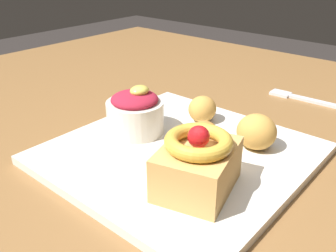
{
  "coord_description": "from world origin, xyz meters",
  "views": [
    {
      "loc": [
        -0.3,
        -0.36,
        0.98
      ],
      "look_at": [
        0.03,
        -0.07,
        0.77
      ],
      "focal_mm": 39.41,
      "sensor_mm": 36.0,
      "label": 1
    }
  ],
  "objects_px": {
    "front_plate": "(180,154)",
    "fritter_front": "(202,109)",
    "berry_ramekin": "(135,113)",
    "fritter_back": "(204,134)",
    "fork": "(298,98)",
    "cake_slice": "(198,163)",
    "fritter_middle": "(257,132)"
  },
  "relations": [
    {
      "from": "berry_ramekin",
      "to": "fork",
      "type": "relative_size",
      "value": 0.64
    },
    {
      "from": "fritter_back",
      "to": "cake_slice",
      "type": "bearing_deg",
      "value": -148.93
    },
    {
      "from": "front_plate",
      "to": "fork",
      "type": "xyz_separation_m",
      "value": [
        0.3,
        -0.03,
        -0.0
      ]
    },
    {
      "from": "fritter_middle",
      "to": "berry_ramekin",
      "type": "bearing_deg",
      "value": 114.39
    },
    {
      "from": "fritter_front",
      "to": "fritter_back",
      "type": "height_order",
      "value": "fritter_front"
    },
    {
      "from": "cake_slice",
      "to": "fritter_middle",
      "type": "xyz_separation_m",
      "value": [
        0.12,
        -0.0,
        -0.01
      ]
    },
    {
      "from": "cake_slice",
      "to": "fritter_back",
      "type": "xyz_separation_m",
      "value": [
        0.08,
        0.05,
        -0.02
      ]
    },
    {
      "from": "berry_ramekin",
      "to": "fritter_front",
      "type": "height_order",
      "value": "berry_ramekin"
    },
    {
      "from": "fritter_front",
      "to": "berry_ramekin",
      "type": "bearing_deg",
      "value": 151.0
    },
    {
      "from": "fork",
      "to": "fritter_front",
      "type": "bearing_deg",
      "value": 71.52
    },
    {
      "from": "front_plate",
      "to": "fritter_back",
      "type": "height_order",
      "value": "fritter_back"
    },
    {
      "from": "front_plate",
      "to": "fritter_middle",
      "type": "xyz_separation_m",
      "value": [
        0.07,
        -0.07,
        0.03
      ]
    },
    {
      "from": "front_plate",
      "to": "fritter_middle",
      "type": "relative_size",
      "value": 5.84
    },
    {
      "from": "front_plate",
      "to": "fritter_back",
      "type": "distance_m",
      "value": 0.04
    },
    {
      "from": "front_plate",
      "to": "fritter_middle",
      "type": "height_order",
      "value": "fritter_middle"
    },
    {
      "from": "front_plate",
      "to": "fritter_front",
      "type": "height_order",
      "value": "fritter_front"
    },
    {
      "from": "cake_slice",
      "to": "fork",
      "type": "bearing_deg",
      "value": 5.44
    },
    {
      "from": "cake_slice",
      "to": "fritter_back",
      "type": "distance_m",
      "value": 0.1
    },
    {
      "from": "front_plate",
      "to": "cake_slice",
      "type": "distance_m",
      "value": 0.09
    },
    {
      "from": "cake_slice",
      "to": "fritter_middle",
      "type": "bearing_deg",
      "value": -1.81
    },
    {
      "from": "fritter_middle",
      "to": "fritter_back",
      "type": "distance_m",
      "value": 0.07
    },
    {
      "from": "front_plate",
      "to": "cake_slice",
      "type": "bearing_deg",
      "value": -128.65
    },
    {
      "from": "berry_ramekin",
      "to": "fritter_back",
      "type": "relative_size",
      "value": 2.07
    },
    {
      "from": "cake_slice",
      "to": "fritter_front",
      "type": "xyz_separation_m",
      "value": [
        0.14,
        0.1,
        -0.01
      ]
    },
    {
      "from": "cake_slice",
      "to": "berry_ramekin",
      "type": "distance_m",
      "value": 0.16
    },
    {
      "from": "front_plate",
      "to": "cake_slice",
      "type": "xyz_separation_m",
      "value": [
        -0.05,
        -0.07,
        0.04
      ]
    },
    {
      "from": "fritter_middle",
      "to": "fritter_back",
      "type": "xyz_separation_m",
      "value": [
        -0.04,
        0.05,
        -0.01
      ]
    },
    {
      "from": "cake_slice",
      "to": "fork",
      "type": "height_order",
      "value": "cake_slice"
    },
    {
      "from": "fritter_front",
      "to": "front_plate",
      "type": "bearing_deg",
      "value": -161.58
    },
    {
      "from": "cake_slice",
      "to": "berry_ramekin",
      "type": "height_order",
      "value": "cake_slice"
    },
    {
      "from": "cake_slice",
      "to": "fork",
      "type": "distance_m",
      "value": 0.36
    },
    {
      "from": "front_plate",
      "to": "cake_slice",
      "type": "height_order",
      "value": "cake_slice"
    }
  ]
}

